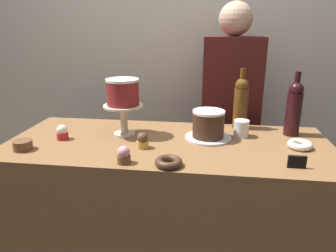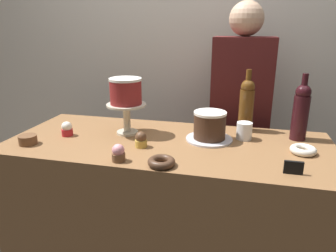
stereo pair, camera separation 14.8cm
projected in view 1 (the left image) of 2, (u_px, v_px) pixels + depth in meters
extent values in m
cube|color=silver|center=(185.00, 49.00, 2.24)|extent=(6.00, 0.05, 2.60)
cube|color=brown|center=(168.00, 223.00, 1.65)|extent=(1.56, 0.65, 0.92)
cylinder|color=beige|center=(125.00, 134.00, 1.60)|extent=(0.11, 0.11, 0.01)
cylinder|color=beige|center=(124.00, 120.00, 1.57)|extent=(0.04, 0.04, 0.14)
cylinder|color=beige|center=(123.00, 106.00, 1.55)|extent=(0.20, 0.20, 0.01)
cylinder|color=maroon|center=(123.00, 93.00, 1.53)|extent=(0.16, 0.16, 0.12)
cylinder|color=white|center=(122.00, 80.00, 1.51)|extent=(0.16, 0.16, 0.01)
cylinder|color=silver|center=(208.00, 137.00, 1.55)|extent=(0.23, 0.23, 0.01)
cylinder|color=#3D2619|center=(208.00, 125.00, 1.52)|extent=(0.15, 0.15, 0.12)
cylinder|color=white|center=(209.00, 112.00, 1.50)|extent=(0.16, 0.16, 0.01)
cylinder|color=#5B3814|center=(240.00, 108.00, 1.68)|extent=(0.08, 0.08, 0.22)
sphere|color=#5B3814|center=(242.00, 85.00, 1.64)|extent=(0.07, 0.07, 0.07)
cylinder|color=#5B3814|center=(243.00, 75.00, 1.62)|extent=(0.03, 0.03, 0.08)
cylinder|color=black|center=(293.00, 114.00, 1.57)|extent=(0.08, 0.08, 0.22)
sphere|color=black|center=(296.00, 89.00, 1.53)|extent=(0.07, 0.07, 0.07)
cylinder|color=black|center=(298.00, 79.00, 1.51)|extent=(0.03, 0.03, 0.08)
cylinder|color=gold|center=(142.00, 144.00, 1.42)|extent=(0.06, 0.06, 0.03)
sphere|color=brown|center=(142.00, 138.00, 1.41)|extent=(0.05, 0.05, 0.05)
cylinder|color=brown|center=(124.00, 159.00, 1.26)|extent=(0.06, 0.06, 0.03)
sphere|color=pink|center=(124.00, 152.00, 1.26)|extent=(0.05, 0.05, 0.05)
cylinder|color=red|center=(63.00, 136.00, 1.53)|extent=(0.06, 0.06, 0.03)
sphere|color=white|center=(62.00, 130.00, 1.52)|extent=(0.05, 0.05, 0.05)
torus|color=#472D1E|center=(169.00, 162.00, 1.24)|extent=(0.11, 0.11, 0.03)
torus|color=silver|center=(300.00, 145.00, 1.42)|extent=(0.11, 0.11, 0.03)
cylinder|color=brown|center=(23.00, 149.00, 1.40)|extent=(0.08, 0.08, 0.01)
cylinder|color=brown|center=(23.00, 146.00, 1.40)|extent=(0.08, 0.08, 0.01)
cylinder|color=brown|center=(23.00, 144.00, 1.40)|extent=(0.08, 0.08, 0.01)
cylinder|color=brown|center=(22.00, 142.00, 1.39)|extent=(0.08, 0.08, 0.01)
cube|color=black|center=(297.00, 162.00, 1.22)|extent=(0.07, 0.01, 0.05)
cylinder|color=white|center=(241.00, 128.00, 1.56)|extent=(0.08, 0.08, 0.08)
cube|color=black|center=(225.00, 182.00, 2.16)|extent=(0.28, 0.18, 0.85)
cube|color=#4C1919|center=(232.00, 82.00, 1.94)|extent=(0.36, 0.22, 0.55)
sphere|color=tan|center=(236.00, 19.00, 1.83)|extent=(0.20, 0.20, 0.20)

